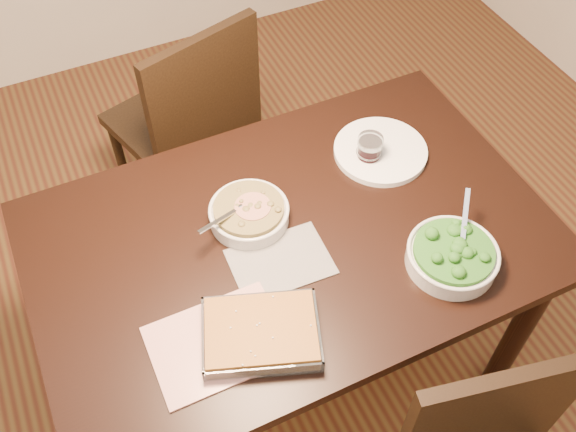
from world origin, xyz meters
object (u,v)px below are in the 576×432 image
object	(u,v)px
baking_dish	(261,333)
wine_tumbler	(370,149)
table	(291,255)
chair_far	(191,119)
stew_bowl	(249,213)
broccoli_bowl	(452,256)
dinner_plate	(380,151)

from	to	relation	value
baking_dish	wine_tumbler	world-z (taller)	wine_tumbler
baking_dish	table	bearing A→B (deg)	71.51
baking_dish	chair_far	bearing A→B (deg)	100.86
table	chair_far	world-z (taller)	chair_far
stew_bowl	chair_far	distance (m)	0.74
table	broccoli_bowl	xyz separation A→B (m)	(0.34, -0.26, 0.13)
broccoli_bowl	baking_dish	bearing A→B (deg)	179.09
table	chair_far	bearing A→B (deg)	92.60
table	dinner_plate	distance (m)	0.42
stew_bowl	broccoli_bowl	size ratio (longest dim) A/B	0.96
broccoli_bowl	dinner_plate	bearing A→B (deg)	84.99
baking_dish	dinner_plate	xyz separation A→B (m)	(0.58, 0.42, -0.02)
stew_bowl	dinner_plate	size ratio (longest dim) A/B	0.84
stew_bowl	wine_tumbler	size ratio (longest dim) A/B	2.76
baking_dish	chair_far	world-z (taller)	chair_far
stew_bowl	dinner_plate	xyz separation A→B (m)	(0.46, 0.07, -0.02)
chair_far	dinner_plate	bearing A→B (deg)	106.73
dinner_plate	table	bearing A→B (deg)	-156.19
baking_dish	chair_far	xyz separation A→B (m)	(0.16, 1.04, -0.24)
broccoli_bowl	dinner_plate	distance (m)	0.43
table	baking_dish	xyz separation A→B (m)	(-0.20, -0.25, 0.12)
wine_tumbler	chair_far	world-z (taller)	chair_far
stew_bowl	chair_far	bearing A→B (deg)	86.09
stew_bowl	wine_tumbler	xyz separation A→B (m)	(0.41, 0.06, 0.02)
baking_dish	chair_far	distance (m)	1.08
dinner_plate	chair_far	distance (m)	0.78
table	dinner_plate	bearing A→B (deg)	23.81
table	broccoli_bowl	world-z (taller)	broccoli_bowl
broccoli_bowl	chair_far	xyz separation A→B (m)	(-0.37, 1.05, -0.25)
dinner_plate	chair_far	world-z (taller)	chair_far
stew_bowl	baking_dish	xyz separation A→B (m)	(-0.12, -0.35, -0.01)
broccoli_bowl	stew_bowl	bearing A→B (deg)	139.60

